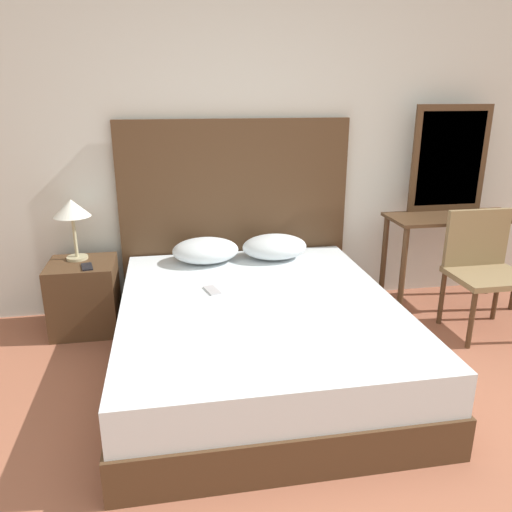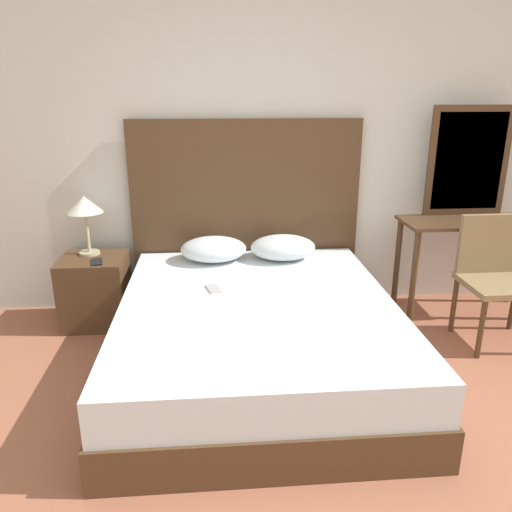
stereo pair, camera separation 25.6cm
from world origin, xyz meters
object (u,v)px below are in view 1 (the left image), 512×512
(phone_on_bed, at_px, (212,290))
(table_lamp, at_px, (72,211))
(bed, at_px, (259,335))
(nightstand, at_px, (85,296))
(vanity_desk, at_px, (454,233))
(phone_on_nightstand, at_px, (87,267))
(chair, at_px, (483,263))

(phone_on_bed, xyz_separation_m, table_lamp, (-0.91, 0.65, 0.40))
(bed, bearing_deg, nightstand, 146.22)
(vanity_desk, bearing_deg, bed, -157.25)
(nightstand, bearing_deg, bed, -33.78)
(table_lamp, distance_m, phone_on_nightstand, 0.41)
(table_lamp, bearing_deg, phone_on_bed, -35.64)
(phone_on_bed, bearing_deg, nightstand, 147.17)
(phone_on_nightstand, relative_size, vanity_desk, 0.15)
(phone_on_bed, height_order, nightstand, nightstand)
(phone_on_bed, height_order, table_lamp, table_lamp)
(phone_on_bed, distance_m, phone_on_nightstand, 0.94)
(bed, distance_m, phone_on_bed, 0.41)
(bed, height_order, nightstand, nightstand)
(phone_on_bed, relative_size, phone_on_nightstand, 1.01)
(table_lamp, height_order, vanity_desk, table_lamp)
(bed, relative_size, phone_on_bed, 12.21)
(phone_on_nightstand, bearing_deg, table_lamp, 115.31)
(table_lamp, height_order, chair, table_lamp)
(bed, bearing_deg, phone_on_nightstand, 148.86)
(bed, relative_size, chair, 2.30)
(bed, bearing_deg, chair, 9.75)
(nightstand, relative_size, phone_on_nightstand, 3.18)
(phone_on_bed, relative_size, nightstand, 0.32)
(phone_on_nightstand, bearing_deg, bed, -31.14)
(chair, bearing_deg, phone_on_nightstand, 172.43)
(phone_on_nightstand, bearing_deg, chair, -7.57)
(phone_on_nightstand, height_order, chair, chair)
(phone_on_bed, bearing_deg, table_lamp, 144.36)
(bed, relative_size, table_lamp, 4.57)
(bed, height_order, vanity_desk, vanity_desk)
(nightstand, relative_size, vanity_desk, 0.49)
(phone_on_bed, relative_size, vanity_desk, 0.16)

